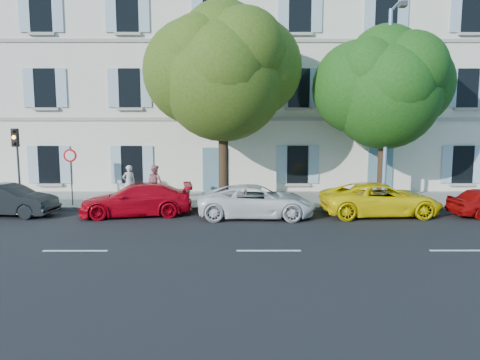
{
  "coord_description": "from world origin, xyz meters",
  "views": [
    {
      "loc": [
        -0.93,
        -18.05,
        4.13
      ],
      "look_at": [
        -0.88,
        2.0,
        1.4
      ],
      "focal_mm": 35.0,
      "sensor_mm": 36.0,
      "label": 1
    }
  ],
  "objects_px": {
    "car_yellow_supercar": "(381,199)",
    "road_sign": "(71,165)",
    "pedestrian_b": "(155,183)",
    "street_lamp": "(389,96)",
    "traffic_light": "(16,150)",
    "tree_left": "(223,78)",
    "car_dark_sedan": "(8,200)",
    "pedestrian_a": "(129,183)",
    "car_white_coupe": "(257,201)",
    "tree_right": "(385,94)",
    "car_red_coupe": "(136,200)"
  },
  "relations": [
    {
      "from": "car_red_coupe",
      "to": "car_white_coupe",
      "type": "bearing_deg",
      "value": 76.58
    },
    {
      "from": "car_red_coupe",
      "to": "tree_right",
      "type": "height_order",
      "value": "tree_right"
    },
    {
      "from": "car_dark_sedan",
      "to": "tree_right",
      "type": "xyz_separation_m",
      "value": [
        16.33,
        2.38,
        4.5
      ]
    },
    {
      "from": "car_dark_sedan",
      "to": "street_lamp",
      "type": "xyz_separation_m",
      "value": [
        16.2,
        1.46,
        4.38
      ]
    },
    {
      "from": "tree_left",
      "to": "car_dark_sedan",
      "type": "bearing_deg",
      "value": -166.43
    },
    {
      "from": "tree_right",
      "to": "road_sign",
      "type": "bearing_deg",
      "value": -176.99
    },
    {
      "from": "car_yellow_supercar",
      "to": "tree_left",
      "type": "xyz_separation_m",
      "value": [
        -6.65,
        2.13,
        5.14
      ]
    },
    {
      "from": "car_dark_sedan",
      "to": "tree_right",
      "type": "height_order",
      "value": "tree_right"
    },
    {
      "from": "pedestrian_b",
      "to": "car_yellow_supercar",
      "type": "bearing_deg",
      "value": -153.96
    },
    {
      "from": "car_yellow_supercar",
      "to": "traffic_light",
      "type": "height_order",
      "value": "traffic_light"
    },
    {
      "from": "traffic_light",
      "to": "street_lamp",
      "type": "bearing_deg",
      "value": -0.37
    },
    {
      "from": "car_red_coupe",
      "to": "car_yellow_supercar",
      "type": "xyz_separation_m",
      "value": [
        10.25,
        -0.02,
        0.01
      ]
    },
    {
      "from": "car_red_coupe",
      "to": "traffic_light",
      "type": "distance_m",
      "value": 6.14
    },
    {
      "from": "car_white_coupe",
      "to": "tree_right",
      "type": "relative_size",
      "value": 0.62
    },
    {
      "from": "road_sign",
      "to": "tree_right",
      "type": "bearing_deg",
      "value": 3.01
    },
    {
      "from": "street_lamp",
      "to": "pedestrian_a",
      "type": "distance_m",
      "value": 12.56
    },
    {
      "from": "car_dark_sedan",
      "to": "pedestrian_b",
      "type": "height_order",
      "value": "pedestrian_b"
    },
    {
      "from": "road_sign",
      "to": "street_lamp",
      "type": "relative_size",
      "value": 0.29
    },
    {
      "from": "car_red_coupe",
      "to": "street_lamp",
      "type": "distance_m",
      "value": 11.79
    },
    {
      "from": "pedestrian_b",
      "to": "traffic_light",
      "type": "bearing_deg",
      "value": 48.94
    },
    {
      "from": "street_lamp",
      "to": "traffic_light",
      "type": "bearing_deg",
      "value": 179.63
    },
    {
      "from": "car_dark_sedan",
      "to": "pedestrian_a",
      "type": "relative_size",
      "value": 2.37
    },
    {
      "from": "tree_right",
      "to": "traffic_light",
      "type": "relative_size",
      "value": 2.26
    },
    {
      "from": "road_sign",
      "to": "street_lamp",
      "type": "bearing_deg",
      "value": -0.7
    },
    {
      "from": "car_white_coupe",
      "to": "traffic_light",
      "type": "distance_m",
      "value": 10.99
    },
    {
      "from": "street_lamp",
      "to": "pedestrian_a",
      "type": "bearing_deg",
      "value": 173.31
    },
    {
      "from": "car_yellow_supercar",
      "to": "traffic_light",
      "type": "bearing_deg",
      "value": 80.93
    },
    {
      "from": "street_lamp",
      "to": "car_yellow_supercar",
      "type": "bearing_deg",
      "value": -113.12
    },
    {
      "from": "street_lamp",
      "to": "pedestrian_b",
      "type": "height_order",
      "value": "street_lamp"
    },
    {
      "from": "traffic_light",
      "to": "road_sign",
      "type": "bearing_deg",
      "value": 1.59
    },
    {
      "from": "car_dark_sedan",
      "to": "tree_left",
      "type": "distance_m",
      "value": 10.55
    },
    {
      "from": "car_dark_sedan",
      "to": "car_yellow_supercar",
      "type": "height_order",
      "value": "car_yellow_supercar"
    },
    {
      "from": "car_yellow_supercar",
      "to": "pedestrian_a",
      "type": "xyz_separation_m",
      "value": [
        -11.2,
        2.82,
        0.31
      ]
    },
    {
      "from": "car_white_coupe",
      "to": "tree_left",
      "type": "xyz_separation_m",
      "value": [
        -1.44,
        2.48,
        5.16
      ]
    },
    {
      "from": "car_white_coupe",
      "to": "pedestrian_b",
      "type": "xyz_separation_m",
      "value": [
        -4.68,
        2.82,
        0.35
      ]
    },
    {
      "from": "traffic_light",
      "to": "street_lamp",
      "type": "distance_m",
      "value": 16.65
    },
    {
      "from": "traffic_light",
      "to": "pedestrian_b",
      "type": "relative_size",
      "value": 1.99
    },
    {
      "from": "pedestrian_b",
      "to": "car_dark_sedan",
      "type": "bearing_deg",
      "value": 63.74
    },
    {
      "from": "car_yellow_supercar",
      "to": "road_sign",
      "type": "height_order",
      "value": "road_sign"
    },
    {
      "from": "car_yellow_supercar",
      "to": "street_lamp",
      "type": "bearing_deg",
      "value": -26.63
    },
    {
      "from": "car_red_coupe",
      "to": "pedestrian_b",
      "type": "bearing_deg",
      "value": 162.47
    },
    {
      "from": "road_sign",
      "to": "pedestrian_b",
      "type": "height_order",
      "value": "road_sign"
    },
    {
      "from": "car_dark_sedan",
      "to": "traffic_light",
      "type": "bearing_deg",
      "value": 17.74
    },
    {
      "from": "car_red_coupe",
      "to": "road_sign",
      "type": "relative_size",
      "value": 1.83
    },
    {
      "from": "tree_right",
      "to": "traffic_light",
      "type": "height_order",
      "value": "tree_right"
    },
    {
      "from": "pedestrian_a",
      "to": "road_sign",
      "type": "bearing_deg",
      "value": -1.9
    },
    {
      "from": "tree_right",
      "to": "street_lamp",
      "type": "bearing_deg",
      "value": -97.58
    },
    {
      "from": "traffic_light",
      "to": "car_yellow_supercar",
      "type": "bearing_deg",
      "value": -5.56
    },
    {
      "from": "tree_left",
      "to": "pedestrian_a",
      "type": "bearing_deg",
      "value": 171.38
    },
    {
      "from": "tree_left",
      "to": "street_lamp",
      "type": "xyz_separation_m",
      "value": [
        7.27,
        -0.7,
        -0.79
      ]
    }
  ]
}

